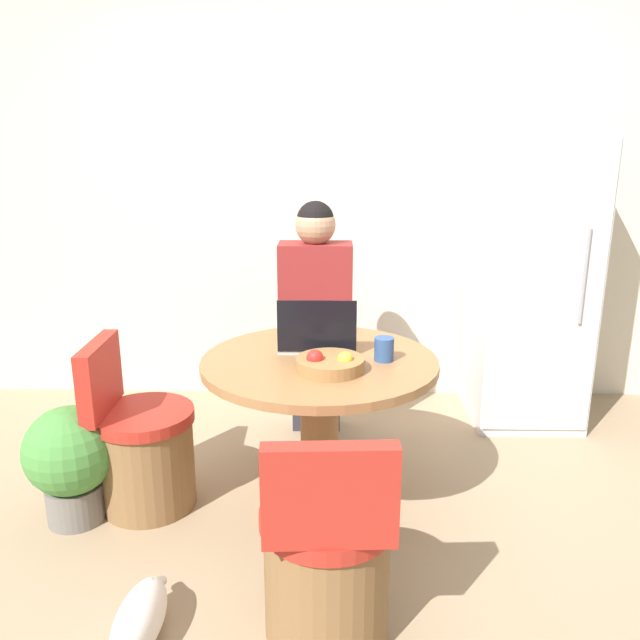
# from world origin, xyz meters

# --- Properties ---
(ground_plane) EXTENTS (12.00, 12.00, 0.00)m
(ground_plane) POSITION_xyz_m (0.00, 0.00, 0.00)
(ground_plane) COLOR #9E8466
(wall_back) EXTENTS (7.00, 0.06, 2.60)m
(wall_back) POSITION_xyz_m (0.00, 1.56, 1.30)
(wall_back) COLOR beige
(wall_back) RESTS_ON ground_plane
(refrigerator) EXTENTS (0.62, 0.68, 1.75)m
(refrigerator) POSITION_xyz_m (1.22, 1.18, 0.87)
(refrigerator) COLOR silver
(refrigerator) RESTS_ON ground_plane
(dining_table) EXTENTS (1.06, 1.06, 0.73)m
(dining_table) POSITION_xyz_m (-0.02, 0.14, 0.49)
(dining_table) COLOR olive
(dining_table) RESTS_ON ground_plane
(chair_near_camera) EXTENTS (0.46, 0.46, 0.81)m
(chair_near_camera) POSITION_xyz_m (0.02, -0.68, 0.28)
(chair_near_camera) COLOR brown
(chair_near_camera) RESTS_ON ground_plane
(chair_left_side) EXTENTS (0.46, 0.46, 0.81)m
(chair_left_side) POSITION_xyz_m (-0.84, 0.12, 0.28)
(chair_left_side) COLOR brown
(chair_left_side) RESTS_ON ground_plane
(person_seated) EXTENTS (0.40, 0.37, 1.37)m
(person_seated) POSITION_xyz_m (-0.06, 0.89, 0.76)
(person_seated) COLOR #2D2D38
(person_seated) RESTS_ON ground_plane
(laptop) EXTENTS (0.36, 0.26, 0.26)m
(laptop) POSITION_xyz_m (-0.03, 0.27, 0.78)
(laptop) COLOR #B7B7BC
(laptop) RESTS_ON dining_table
(fruit_bowl) EXTENTS (0.29, 0.29, 0.10)m
(fruit_bowl) POSITION_xyz_m (0.03, -0.02, 0.76)
(fruit_bowl) COLOR olive
(fruit_bowl) RESTS_ON dining_table
(coffee_cup) EXTENTS (0.09, 0.09, 0.10)m
(coffee_cup) POSITION_xyz_m (0.27, 0.12, 0.78)
(coffee_cup) COLOR #2D4C84
(coffee_cup) RESTS_ON dining_table
(cat) EXTENTS (0.17, 0.50, 0.19)m
(cat) POSITION_xyz_m (-0.61, -0.75, 0.10)
(cat) COLOR white
(cat) RESTS_ON ground_plane
(potted_plant) EXTENTS (0.40, 0.40, 0.55)m
(potted_plant) POSITION_xyz_m (-1.12, -0.02, 0.31)
(potted_plant) COLOR slate
(potted_plant) RESTS_ON ground_plane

